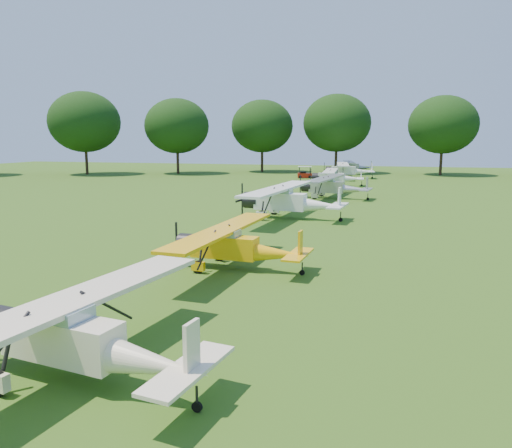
{
  "coord_description": "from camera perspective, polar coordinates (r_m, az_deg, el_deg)",
  "views": [
    {
      "loc": [
        7.09,
        -27.15,
        5.63
      ],
      "look_at": [
        0.57,
        -3.37,
        1.4
      ],
      "focal_mm": 35.0,
      "sensor_mm": 36.0,
      "label": 1
    }
  ],
  "objects": [
    {
      "name": "ground",
      "position": [
        28.62,
        0.68,
        -1.61
      ],
      "size": [
        160.0,
        160.0,
        0.0
      ],
      "primitive_type": "plane",
      "color": "#315916",
      "rests_on": "ground"
    },
    {
      "name": "tree_belt",
      "position": [
        27.64,
        8.22,
        14.62
      ],
      "size": [
        137.36,
        130.27,
        14.52
      ],
      "color": "#312213",
      "rests_on": "ground"
    },
    {
      "name": "aircraft_1",
      "position": [
        12.45,
        -19.74,
        -11.83
      ],
      "size": [
        6.45,
        10.23,
        2.01
      ],
      "rotation": [
        0.0,
        0.0,
        -0.15
      ],
      "color": "#F9EBCE",
      "rests_on": "ground"
    },
    {
      "name": "aircraft_2",
      "position": [
        21.63,
        -2.5,
        -2.29
      ],
      "size": [
        6.15,
        9.8,
        1.93
      ],
      "rotation": [
        0.0,
        0.0,
        -0.06
      ],
      "color": "#FFB70A",
      "rests_on": "ground"
    },
    {
      "name": "aircraft_3",
      "position": [
        35.44,
        3.67,
        2.87
      ],
      "size": [
        7.71,
        12.28,
        2.41
      ],
      "rotation": [
        0.0,
        0.0,
        -0.09
      ],
      "color": "white",
      "rests_on": "ground"
    },
    {
      "name": "aircraft_4",
      "position": [
        48.03,
        8.69,
        4.4
      ],
      "size": [
        6.93,
        11.01,
        2.16
      ],
      "rotation": [
        0.0,
        0.0,
        -0.12
      ],
      "color": "#B7B7BC",
      "rests_on": "ground"
    },
    {
      "name": "aircraft_5",
      "position": [
        61.3,
        9.03,
        5.45
      ],
      "size": [
        6.45,
        10.27,
        2.02
      ],
      "rotation": [
        0.0,
        0.0,
        0.06
      ],
      "color": "white",
      "rests_on": "ground"
    },
    {
      "name": "aircraft_6",
      "position": [
        73.09,
        10.38,
        6.19
      ],
      "size": [
        7.23,
        11.49,
        2.26
      ],
      "rotation": [
        0.0,
        0.0,
        0.12
      ],
      "color": "white",
      "rests_on": "ground"
    },
    {
      "name": "aircraft_7",
      "position": [
        85.26,
        10.95,
        6.57
      ],
      "size": [
        6.53,
        10.34,
        2.03
      ],
      "rotation": [
        0.0,
        0.0,
        0.16
      ],
      "color": "#B7B7BC",
      "rests_on": "ground"
    },
    {
      "name": "golf_cart",
      "position": [
        72.7,
        5.55,
        5.69
      ],
      "size": [
        2.2,
        1.65,
        1.69
      ],
      "rotation": [
        0.0,
        0.0,
        0.25
      ],
      "color": "#B41C0C",
      "rests_on": "ground"
    }
  ]
}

